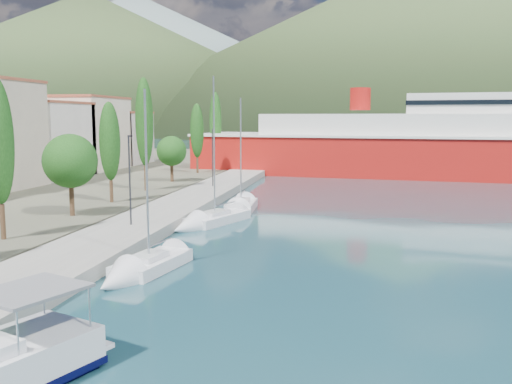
# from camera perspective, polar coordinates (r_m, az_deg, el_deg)

# --- Properties ---
(ground) EXTENTS (1400.00, 1400.00, 0.00)m
(ground) POSITION_cam_1_polar(r_m,az_deg,el_deg) (140.45, 7.64, 4.10)
(ground) COLOR #1C444E
(quay) EXTENTS (5.00, 88.00, 0.80)m
(quay) POSITION_cam_1_polar(r_m,az_deg,el_deg) (49.09, -7.91, -1.56)
(quay) COLOR gray
(quay) RESTS_ON ground
(hills_far) EXTENTS (1480.00, 900.00, 180.00)m
(hills_far) POSITION_cam_1_polar(r_m,az_deg,el_deg) (656.10, 22.30, 12.97)
(hills_far) COLOR slate
(hills_far) RESTS_ON ground
(hills_near) EXTENTS (1010.00, 520.00, 115.00)m
(hills_near) POSITION_cam_1_polar(r_m,az_deg,el_deg) (405.31, 23.78, 12.65)
(hills_near) COLOR #3B5029
(hills_near) RESTS_ON ground
(town_buildings) EXTENTS (9.20, 69.20, 11.30)m
(town_buildings) POSITION_cam_1_polar(r_m,az_deg,el_deg) (68.59, -23.70, 4.77)
(town_buildings) COLOR beige
(town_buildings) RESTS_ON land_strip
(tree_row) EXTENTS (4.03, 62.08, 11.32)m
(tree_row) POSITION_cam_1_polar(r_m,az_deg,el_deg) (55.21, -12.37, 5.01)
(tree_row) COLOR #47301E
(tree_row) RESTS_ON land_strip
(lamp_posts) EXTENTS (0.15, 45.38, 6.06)m
(lamp_posts) POSITION_cam_1_polar(r_m,az_deg,el_deg) (39.24, -12.55, 1.50)
(lamp_posts) COLOR #2D2D33
(lamp_posts) RESTS_ON quay
(sailboat_near) EXTENTS (3.44, 7.45, 10.31)m
(sailboat_near) POSITION_cam_1_polar(r_m,az_deg,el_deg) (29.60, -12.09, -7.89)
(sailboat_near) COLOR silver
(sailboat_near) RESTS_ON ground
(sailboat_mid) EXTENTS (5.05, 8.52, 11.95)m
(sailboat_mid) POSITION_cam_1_polar(r_m,az_deg,el_deg) (42.39, -5.42, -3.10)
(sailboat_mid) COLOR silver
(sailboat_mid) RESTS_ON ground
(sailboat_far) EXTENTS (2.78, 7.35, 10.61)m
(sailboat_far) POSITION_cam_1_polar(r_m,az_deg,el_deg) (48.35, -1.74, -1.75)
(sailboat_far) COLOR silver
(sailboat_far) RESTS_ON ground
(ferry) EXTENTS (65.89, 21.59, 12.85)m
(ferry) POSITION_cam_1_polar(r_m,az_deg,el_deg) (82.06, 16.66, 4.26)
(ferry) COLOR #AE1612
(ferry) RESTS_ON ground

